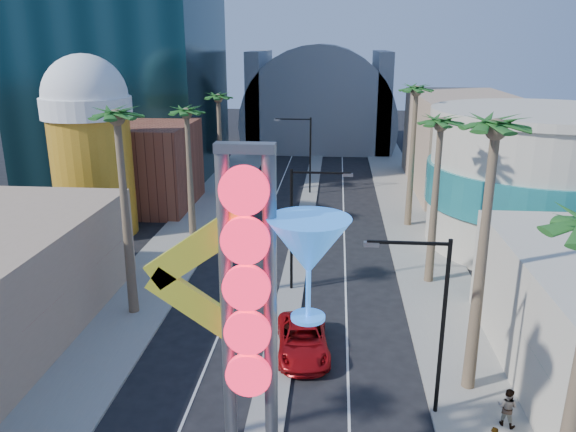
% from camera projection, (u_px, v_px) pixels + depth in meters
% --- Properties ---
extents(sidewalk_west, '(5.00, 100.00, 0.15)m').
position_uv_depth(sidewalk_west, '(201.00, 216.00, 51.25)').
color(sidewalk_west, gray).
rests_on(sidewalk_west, ground).
extents(sidewalk_east, '(5.00, 100.00, 0.15)m').
position_uv_depth(sidewalk_east, '(412.00, 222.00, 49.68)').
color(sidewalk_east, gray).
rests_on(sidewalk_east, ground).
extents(median, '(1.60, 84.00, 0.15)m').
position_uv_depth(median, '(307.00, 209.00, 53.32)').
color(median, gray).
rests_on(median, ground).
extents(brick_filler_west, '(10.00, 10.00, 8.00)m').
position_uv_depth(brick_filler_west, '(140.00, 166.00, 53.47)').
color(brick_filler_west, brown).
rests_on(brick_filler_west, ground).
extents(filler_east, '(10.00, 20.00, 10.00)m').
position_uv_depth(filler_east, '(461.00, 142.00, 60.03)').
color(filler_east, tan).
rests_on(filler_east, ground).
extents(beer_mug, '(7.00, 7.00, 14.50)m').
position_uv_depth(beer_mug, '(90.00, 140.00, 44.80)').
color(beer_mug, '#B97B18').
rests_on(beer_mug, ground).
extents(turquoise_building, '(16.60, 16.60, 10.60)m').
position_uv_depth(turquoise_building, '(538.00, 180.00, 42.68)').
color(turquoise_building, beige).
rests_on(turquoise_building, ground).
extents(canopy, '(22.00, 16.00, 22.00)m').
position_uv_depth(canopy, '(319.00, 118.00, 84.38)').
color(canopy, slate).
rests_on(canopy, ground).
extents(neon_sign, '(6.53, 2.60, 12.55)m').
position_uv_depth(neon_sign, '(274.00, 307.00, 17.77)').
color(neon_sign, gray).
rests_on(neon_sign, ground).
extents(streetlight_0, '(3.79, 0.25, 8.00)m').
position_uv_depth(streetlight_0, '(300.00, 218.00, 34.72)').
color(streetlight_0, black).
rests_on(streetlight_0, ground).
extents(streetlight_1, '(3.79, 0.25, 8.00)m').
position_uv_depth(streetlight_1, '(305.00, 148.00, 57.63)').
color(streetlight_1, black).
rests_on(streetlight_1, ground).
extents(streetlight_2, '(3.45, 0.25, 8.00)m').
position_uv_depth(streetlight_2, '(432.00, 312.00, 22.81)').
color(streetlight_2, black).
rests_on(streetlight_2, ground).
extents(palm_1, '(2.40, 2.40, 12.70)m').
position_uv_depth(palm_1, '(118.00, 130.00, 29.94)').
color(palm_1, brown).
rests_on(palm_1, ground).
extents(palm_2, '(2.40, 2.40, 11.20)m').
position_uv_depth(palm_2, '(187.00, 120.00, 43.65)').
color(palm_2, brown).
rests_on(palm_2, ground).
extents(palm_3, '(2.40, 2.40, 11.20)m').
position_uv_depth(palm_3, '(218.00, 104.00, 55.06)').
color(palm_3, brown).
rests_on(palm_3, ground).
extents(palm_5, '(2.40, 2.40, 13.20)m').
position_uv_depth(palm_5, '(494.00, 148.00, 22.61)').
color(palm_5, brown).
rests_on(palm_5, ground).
extents(palm_6, '(2.40, 2.40, 11.70)m').
position_uv_depth(palm_6, '(440.00, 134.00, 34.42)').
color(palm_6, brown).
rests_on(palm_6, ground).
extents(palm_7, '(2.40, 2.40, 12.70)m').
position_uv_depth(palm_7, '(416.00, 100.00, 45.56)').
color(palm_7, brown).
rests_on(palm_7, ground).
extents(red_pickup, '(3.13, 5.76, 1.53)m').
position_uv_depth(red_pickup, '(303.00, 340.00, 28.70)').
color(red_pickup, '#A40C10').
rests_on(red_pickup, ground).
extents(pedestrian_b, '(1.03, 0.97, 1.69)m').
position_uv_depth(pedestrian_b, '(507.00, 407.00, 23.06)').
color(pedestrian_b, gray).
rests_on(pedestrian_b, sidewalk_east).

